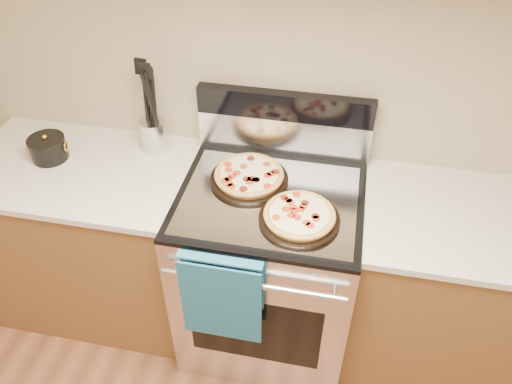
% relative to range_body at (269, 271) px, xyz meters
% --- Properties ---
extents(wall_back, '(4.00, 0.00, 4.00)m').
position_rel_range_body_xyz_m(wall_back, '(0.00, 0.35, 0.90)').
color(wall_back, tan).
rests_on(wall_back, ground).
extents(range_body, '(0.76, 0.68, 0.90)m').
position_rel_range_body_xyz_m(range_body, '(0.00, 0.00, 0.00)').
color(range_body, '#B7B7BC').
rests_on(range_body, ground).
extents(oven_window, '(0.56, 0.01, 0.40)m').
position_rel_range_body_xyz_m(oven_window, '(0.00, -0.34, 0.00)').
color(oven_window, black).
rests_on(oven_window, range_body).
extents(cooktop, '(0.76, 0.68, 0.02)m').
position_rel_range_body_xyz_m(cooktop, '(0.00, 0.00, 0.46)').
color(cooktop, black).
rests_on(cooktop, range_body).
extents(backsplash_lower, '(0.76, 0.06, 0.18)m').
position_rel_range_body_xyz_m(backsplash_lower, '(0.00, 0.31, 0.56)').
color(backsplash_lower, silver).
rests_on(backsplash_lower, cooktop).
extents(backsplash_upper, '(0.76, 0.06, 0.12)m').
position_rel_range_body_xyz_m(backsplash_upper, '(0.00, 0.31, 0.71)').
color(backsplash_upper, black).
rests_on(backsplash_upper, backsplash_lower).
extents(oven_handle, '(0.70, 0.03, 0.03)m').
position_rel_range_body_xyz_m(oven_handle, '(0.00, -0.38, 0.35)').
color(oven_handle, silver).
rests_on(oven_handle, range_body).
extents(dish_towel, '(0.32, 0.05, 0.42)m').
position_rel_range_body_xyz_m(dish_towel, '(-0.12, -0.38, 0.25)').
color(dish_towel, '#1A5183').
rests_on(dish_towel, oven_handle).
extents(foil_sheet, '(0.70, 0.55, 0.01)m').
position_rel_range_body_xyz_m(foil_sheet, '(0.00, -0.03, 0.47)').
color(foil_sheet, gray).
rests_on(foil_sheet, cooktop).
extents(cabinet_left, '(1.00, 0.62, 0.88)m').
position_rel_range_body_xyz_m(cabinet_left, '(-0.88, 0.03, -0.01)').
color(cabinet_left, brown).
rests_on(cabinet_left, ground).
extents(countertop_left, '(1.02, 0.64, 0.03)m').
position_rel_range_body_xyz_m(countertop_left, '(-0.88, 0.03, 0.45)').
color(countertop_left, beige).
rests_on(countertop_left, cabinet_left).
extents(cabinet_right, '(1.00, 0.62, 0.88)m').
position_rel_range_body_xyz_m(cabinet_right, '(0.88, 0.03, -0.01)').
color(cabinet_right, brown).
rests_on(cabinet_right, ground).
extents(countertop_right, '(1.02, 0.64, 0.03)m').
position_rel_range_body_xyz_m(countertop_right, '(0.88, 0.03, 0.45)').
color(countertop_right, beige).
rests_on(countertop_right, cabinet_right).
extents(pepperoni_pizza_back, '(0.38, 0.38, 0.04)m').
position_rel_range_body_xyz_m(pepperoni_pizza_back, '(-0.11, 0.07, 0.50)').
color(pepperoni_pizza_back, '#B27636').
rests_on(pepperoni_pizza_back, foil_sheet).
extents(pepperoni_pizza_front, '(0.36, 0.36, 0.04)m').
position_rel_range_body_xyz_m(pepperoni_pizza_front, '(0.13, -0.13, 0.50)').
color(pepperoni_pizza_front, '#B27636').
rests_on(pepperoni_pizza_front, foil_sheet).
extents(utensil_crock, '(0.14, 0.14, 0.15)m').
position_rel_range_body_xyz_m(utensil_crock, '(-0.58, 0.23, 0.54)').
color(utensil_crock, silver).
rests_on(utensil_crock, countertop_left).
extents(saucepan, '(0.18, 0.18, 0.10)m').
position_rel_range_body_xyz_m(saucepan, '(-1.02, 0.07, 0.51)').
color(saucepan, black).
rests_on(saucepan, countertop_left).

